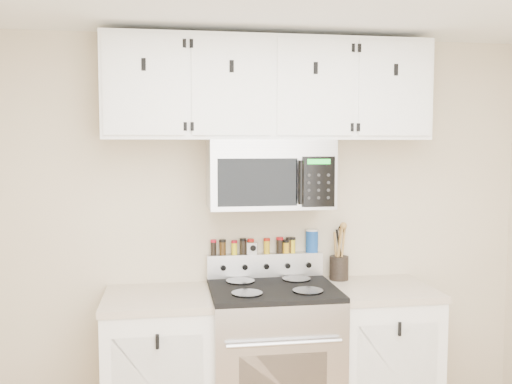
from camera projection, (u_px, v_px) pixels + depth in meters
back_wall at (264, 230)px, 3.75m from camera, size 3.50×0.01×2.50m
range at (273, 361)px, 3.50m from camera, size 0.76×0.65×1.10m
base_cabinet_left at (159, 370)px, 3.41m from camera, size 0.64×0.62×0.92m
base_cabinet_right at (379, 357)px, 3.63m from camera, size 0.64×0.62×0.92m
microwave at (270, 174)px, 3.53m from camera, size 0.76×0.44×0.42m
upper_cabinets at (269, 89)px, 3.51m from camera, size 2.00×0.35×0.62m
utensil_crock at (339, 266)px, 3.76m from camera, size 0.12×0.12×0.36m
kitchen_timer at (253, 248)px, 3.71m from camera, size 0.08×0.07×0.08m
salt_canister at (312, 241)px, 3.76m from camera, size 0.08×0.08×0.15m
spice_jar_0 at (213, 247)px, 3.67m from camera, size 0.04×0.04×0.10m
spice_jar_1 at (223, 247)px, 3.68m from camera, size 0.04×0.04×0.10m
spice_jar_2 at (234, 247)px, 3.69m from camera, size 0.04×0.04×0.09m
spice_jar_3 at (243, 246)px, 3.70m from camera, size 0.04×0.04×0.10m
spice_jar_4 at (251, 246)px, 3.70m from camera, size 0.04×0.04×0.10m
spice_jar_5 at (267, 246)px, 3.72m from camera, size 0.04×0.04×0.10m
spice_jar_6 at (280, 245)px, 3.73m from camera, size 0.05×0.05×0.11m
spice_jar_7 at (286, 246)px, 3.74m from camera, size 0.05×0.05×0.09m
spice_jar_8 at (289, 245)px, 3.74m from camera, size 0.04×0.04×0.10m
spice_jar_9 at (292, 245)px, 3.75m from camera, size 0.04×0.04×0.10m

